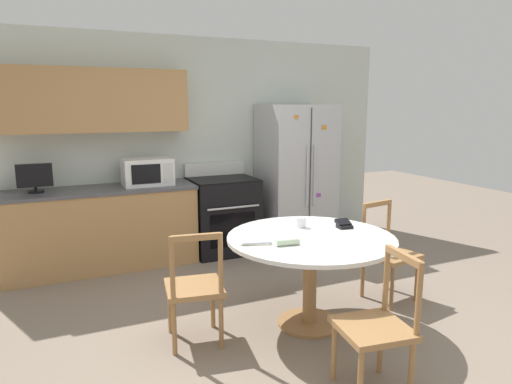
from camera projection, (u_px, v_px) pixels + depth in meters
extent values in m
plane|color=gray|center=(299.00, 338.00, 3.57)|extent=(14.00, 14.00, 0.00)
cube|color=silver|center=(195.00, 145.00, 5.69)|extent=(5.20, 0.10, 2.60)
cube|color=#AD7F4C|center=(93.00, 100.00, 4.91)|extent=(2.01, 0.34, 0.68)
cube|color=#AD7F4C|center=(102.00, 230.00, 5.05)|extent=(2.01, 0.62, 0.86)
cube|color=#4C4C51|center=(100.00, 190.00, 4.96)|extent=(2.04, 0.64, 0.03)
cube|color=#B2B5BA|center=(296.00, 175.00, 5.88)|extent=(0.87, 0.71, 1.80)
cube|color=#333333|center=(310.00, 179.00, 5.56)|extent=(0.01, 0.01, 1.73)
cylinder|color=silver|center=(307.00, 176.00, 5.52)|extent=(0.02, 0.02, 0.75)
cylinder|color=silver|center=(314.00, 176.00, 5.56)|extent=(0.02, 0.02, 0.75)
cube|color=orange|center=(296.00, 117.00, 5.33)|extent=(0.05, 0.01, 0.04)
cube|color=orange|center=(324.00, 127.00, 5.51)|extent=(0.06, 0.01, 0.05)
cube|color=purple|center=(319.00, 195.00, 5.65)|extent=(0.06, 0.01, 0.05)
cube|color=black|center=(223.00, 216.00, 5.59)|extent=(0.77, 0.64, 0.90)
cube|color=black|center=(233.00, 230.00, 5.32)|extent=(0.56, 0.01, 0.40)
cylinder|color=silver|center=(234.00, 208.00, 5.25)|extent=(0.64, 0.02, 0.02)
cube|color=black|center=(223.00, 179.00, 5.51)|extent=(0.77, 0.64, 0.02)
cube|color=white|center=(215.00, 169.00, 5.75)|extent=(0.77, 0.06, 0.16)
cube|color=white|center=(147.00, 172.00, 5.15)|extent=(0.54, 0.38, 0.30)
cube|color=black|center=(146.00, 174.00, 4.96)|extent=(0.31, 0.01, 0.21)
cube|color=silver|center=(168.00, 173.00, 5.06)|extent=(0.11, 0.01, 0.22)
cylinder|color=black|center=(36.00, 192.00, 4.71)|extent=(0.16, 0.16, 0.02)
cylinder|color=black|center=(36.00, 189.00, 4.71)|extent=(0.03, 0.03, 0.04)
cube|color=black|center=(35.00, 175.00, 4.68)|extent=(0.34, 0.05, 0.24)
cylinder|color=white|center=(311.00, 238.00, 3.65)|extent=(1.35, 1.35, 0.03)
cylinder|color=#9E7042|center=(310.00, 281.00, 3.72)|extent=(0.11, 0.11, 0.70)
cylinder|color=#9E7042|center=(309.00, 322.00, 3.79)|extent=(0.52, 0.52, 0.03)
cube|color=#9E7042|center=(391.00, 255.00, 4.21)|extent=(0.48, 0.48, 0.04)
cylinder|color=#9E7042|center=(417.00, 280.00, 4.20)|extent=(0.04, 0.04, 0.41)
cylinder|color=#9E7042|center=(392.00, 288.00, 4.01)|extent=(0.04, 0.04, 0.41)
cylinder|color=#9E7042|center=(387.00, 269.00, 4.48)|extent=(0.04, 0.04, 0.41)
cylinder|color=#9E7042|center=(363.00, 276.00, 4.30)|extent=(0.04, 0.04, 0.41)
cylinder|color=#9E7042|center=(389.00, 222.00, 4.41)|extent=(0.04, 0.04, 0.45)
cylinder|color=#9E7042|center=(364.00, 228.00, 4.22)|extent=(0.04, 0.04, 0.45)
cube|color=#9E7042|center=(377.00, 204.00, 4.28)|extent=(0.35, 0.09, 0.04)
cube|color=#9E7042|center=(373.00, 328.00, 2.82)|extent=(0.47, 0.47, 0.04)
cylinder|color=#9E7042|center=(360.00, 382.00, 2.66)|extent=(0.04, 0.04, 0.41)
cylinder|color=#9E7042|center=(334.00, 352.00, 2.98)|extent=(0.04, 0.04, 0.41)
cylinder|color=#9E7042|center=(411.00, 372.00, 2.75)|extent=(0.04, 0.04, 0.41)
cylinder|color=#9E7042|center=(380.00, 344.00, 3.08)|extent=(0.04, 0.04, 0.41)
cylinder|color=#9E7042|center=(419.00, 299.00, 2.67)|extent=(0.04, 0.04, 0.45)
cylinder|color=#9E7042|center=(386.00, 278.00, 2.99)|extent=(0.04, 0.04, 0.45)
cube|color=#9E7042|center=(404.00, 256.00, 2.79)|extent=(0.08, 0.35, 0.04)
cube|color=#9E7042|center=(194.00, 288.00, 3.45)|extent=(0.48, 0.48, 0.04)
cylinder|color=#9E7042|center=(170.00, 308.00, 3.61)|extent=(0.04, 0.04, 0.41)
cylinder|color=#9E7042|center=(213.00, 303.00, 3.70)|extent=(0.04, 0.04, 0.41)
cylinder|color=#9E7042|center=(174.00, 329.00, 3.29)|extent=(0.04, 0.04, 0.41)
cylinder|color=#9E7042|center=(221.00, 323.00, 3.38)|extent=(0.04, 0.04, 0.41)
cylinder|color=#9E7042|center=(172.00, 267.00, 3.18)|extent=(0.04, 0.04, 0.45)
cylinder|color=#9E7042|center=(221.00, 263.00, 3.27)|extent=(0.04, 0.04, 0.45)
cube|color=#9E7042|center=(196.00, 237.00, 3.19)|extent=(0.35, 0.09, 0.04)
cylinder|color=silver|center=(301.00, 222.00, 3.92)|extent=(0.09, 0.09, 0.09)
cylinder|color=beige|center=(301.00, 224.00, 3.92)|extent=(0.08, 0.08, 0.05)
cylinder|color=beige|center=(287.00, 242.00, 3.41)|extent=(0.19, 0.08, 0.05)
cube|color=black|center=(344.00, 226.00, 3.90)|extent=(0.13, 0.11, 0.03)
cube|color=black|center=(343.00, 223.00, 3.92)|extent=(0.13, 0.11, 0.06)
cube|color=white|center=(254.00, 239.00, 3.55)|extent=(0.33, 0.36, 0.01)
cube|color=beige|center=(254.00, 238.00, 3.55)|extent=(0.31, 0.36, 0.01)
cube|color=silver|center=(254.00, 237.00, 3.55)|extent=(0.29, 0.35, 0.01)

